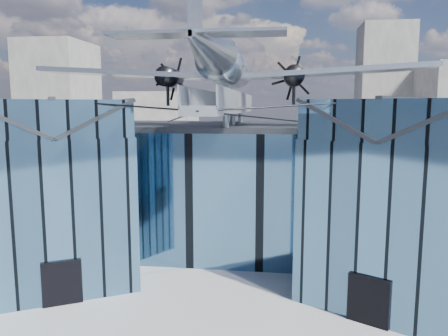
# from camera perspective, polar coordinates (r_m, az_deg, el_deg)

# --- Properties ---
(ground_plane) EXTENTS (120.00, 120.00, 0.00)m
(ground_plane) POSITION_cam_1_polar(r_m,az_deg,el_deg) (29.37, -0.54, -14.61)
(ground_plane) COLOR gray
(museum) EXTENTS (32.88, 24.50, 17.60)m
(museum) POSITION_cam_1_polar(r_m,az_deg,el_deg) (33.37, 0.89, -1.91)
(museum) COLOR teal
(museum) RESTS_ON ground
(bg_towers) EXTENTS (77.00, 24.50, 26.00)m
(bg_towers) POSITION_cam_1_polar(r_m,az_deg,el_deg) (77.35, 5.98, 7.04)
(bg_towers) COLOR gray
(bg_towers) RESTS_ON ground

